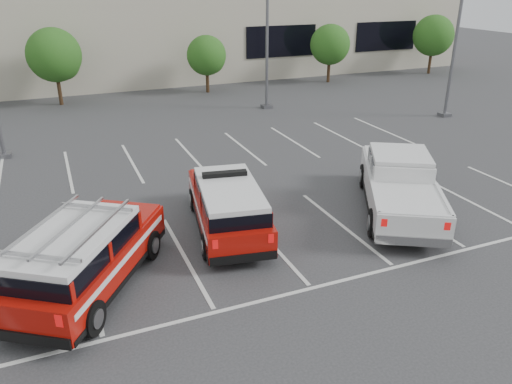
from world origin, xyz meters
TOP-DOWN VIEW (x-y plane):
  - ground at (0.00, 0.00)m, footprint 120.00×120.00m
  - stall_markings at (0.00, 4.50)m, footprint 23.00×15.00m
  - convention_building at (0.18, 31.86)m, footprint 60.00×16.99m
  - tree_mid_left at (-4.91, 22.05)m, footprint 3.37×3.37m
  - tree_mid_right at (5.09, 22.05)m, footprint 2.77×2.77m
  - tree_right at (15.09, 22.05)m, footprint 3.07×3.07m
  - tree_far_right at (25.09, 22.05)m, footprint 3.37×3.37m
  - light_pole_mid at (7.00, 16.00)m, footprint 0.90×0.60m
  - light_pole_right at (16.00, 10.00)m, footprint 0.90×0.60m
  - fire_chief_suv at (-0.93, 1.15)m, footprint 2.86×5.63m
  - white_pickup at (5.17, 0.32)m, footprint 5.15×6.69m
  - ladder_suv at (-5.47, -0.60)m, footprint 4.80×5.70m

SIDE VIEW (x-z plane):
  - ground at x=0.00m, z-range 0.00..0.00m
  - stall_markings at x=0.00m, z-range 0.00..0.01m
  - fire_chief_suv at x=-0.93m, z-range -0.17..1.72m
  - white_pickup at x=5.17m, z-range -0.20..1.78m
  - ladder_suv at x=-5.47m, z-range -0.21..1.93m
  - tree_mid_right at x=5.09m, z-range 0.51..4.50m
  - tree_right at x=15.09m, z-range 0.56..4.98m
  - tree_mid_left at x=-4.91m, z-range 0.62..5.46m
  - tree_far_right at x=25.09m, z-range 0.62..5.46m
  - convention_building at x=0.18m, z-range -1.88..11.32m
  - light_pole_mid at x=7.00m, z-range 0.07..10.31m
  - light_pole_right at x=16.00m, z-range 0.07..10.31m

